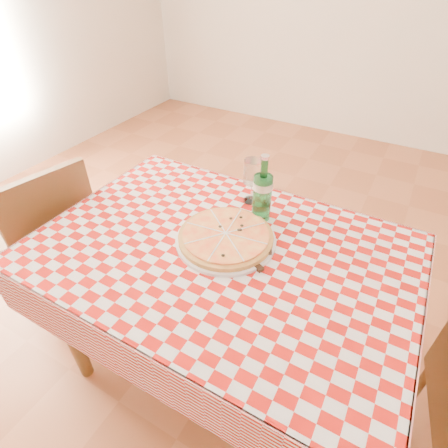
% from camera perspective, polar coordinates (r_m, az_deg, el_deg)
% --- Properties ---
extents(dining_table, '(1.20, 0.80, 0.75)m').
position_cam_1_polar(dining_table, '(1.29, -0.53, -7.27)').
color(dining_table, brown).
rests_on(dining_table, ground).
extents(tablecloth, '(1.30, 0.90, 0.01)m').
position_cam_1_polar(tablecloth, '(1.22, -0.56, -4.16)').
color(tablecloth, '#980E09').
rests_on(tablecloth, dining_table).
extents(chair_far, '(0.47, 0.47, 0.88)m').
position_cam_1_polar(chair_far, '(1.85, -26.24, -1.98)').
color(chair_far, brown).
rests_on(chair_far, ground).
extents(pizza_plate, '(0.40, 0.40, 0.05)m').
position_cam_1_polar(pizza_plate, '(1.24, 0.29, -1.98)').
color(pizza_plate, '#C78242').
rests_on(pizza_plate, tablecloth).
extents(water_bottle, '(0.09, 0.09, 0.27)m').
position_cam_1_polar(water_bottle, '(1.29, 6.34, 5.81)').
color(water_bottle, '#19662C').
rests_on(water_bottle, tablecloth).
extents(wine_glass, '(0.09, 0.09, 0.19)m').
position_cam_1_polar(wine_glass, '(1.41, 4.65, 6.95)').
color(wine_glass, silver).
rests_on(wine_glass, tablecloth).
extents(cutlery, '(0.28, 0.24, 0.03)m').
position_cam_1_polar(cutlery, '(1.19, 2.86, -4.60)').
color(cutlery, silver).
rests_on(cutlery, tablecloth).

